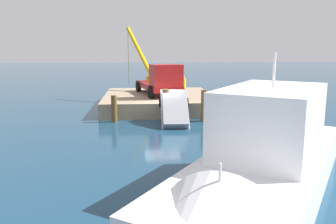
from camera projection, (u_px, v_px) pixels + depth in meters
ground at (163, 121)px, 24.51m from camera, size 200.00×200.00×0.00m
dock at (158, 101)px, 29.79m from camera, size 10.15×9.02×1.14m
crane_truck at (160, 80)px, 28.84m from camera, size 9.44×4.76×5.92m
dock_worker at (184, 87)px, 27.07m from camera, size 0.34×0.34×1.77m
salvaged_car at (175, 116)px, 22.90m from camera, size 4.03×2.14×3.46m
moored_yacht at (250, 194)px, 10.72m from camera, size 13.99×11.20×6.53m
piling_near at (114, 109)px, 23.93m from camera, size 0.40×0.40×1.85m
piling_mid at (166, 106)px, 23.97m from camera, size 0.44×0.44×2.26m
piling_far at (204, 106)px, 24.13m from camera, size 0.41×0.41×2.19m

